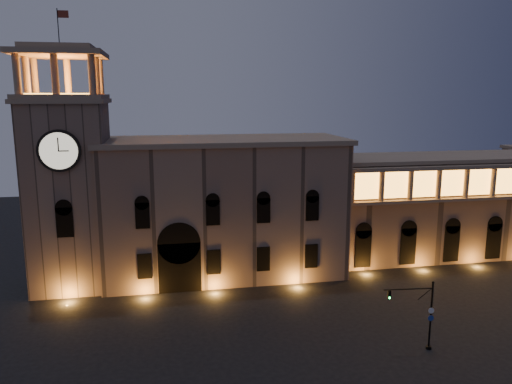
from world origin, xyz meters
TOP-DOWN VIEW (x-y plane):
  - ground at (0.00, 0.00)m, footprint 160.00×160.00m
  - government_building at (-2.08, 21.93)m, footprint 30.80×12.80m
  - clock_tower at (-20.50, 20.98)m, footprint 9.80×9.80m
  - colonnade_wing at (32.00, 23.92)m, footprint 40.60×11.50m
  - traffic_light at (13.11, -1.72)m, footprint 4.78×0.77m

SIDE VIEW (x-z plane):
  - ground at x=0.00m, z-range 0.00..0.00m
  - traffic_light at x=13.11m, z-range 0.17..6.74m
  - colonnade_wing at x=32.00m, z-range 0.08..14.58m
  - government_building at x=-2.08m, z-range -0.03..17.57m
  - clock_tower at x=-20.50m, z-range -3.70..28.70m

